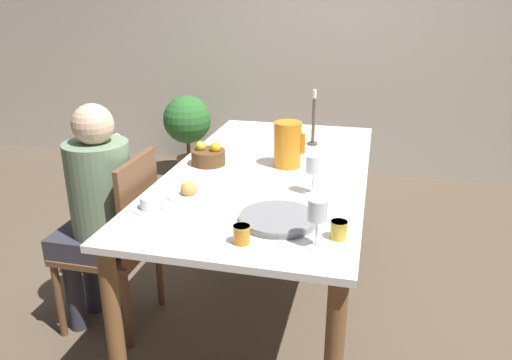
{
  "coord_description": "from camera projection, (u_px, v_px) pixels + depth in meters",
  "views": [
    {
      "loc": [
        0.5,
        -2.35,
        1.64
      ],
      "look_at": [
        0.0,
        -0.29,
        0.83
      ],
      "focal_mm": 35.0,
      "sensor_mm": 36.0,
      "label": 1
    }
  ],
  "objects": [
    {
      "name": "red_pitcher",
      "position": [
        287.0,
        144.0,
        2.56
      ],
      "size": [
        0.17,
        0.14,
        0.24
      ],
      "color": "orange",
      "rests_on": "dining_table"
    },
    {
      "name": "teacup_near_person",
      "position": [
        151.0,
        204.0,
        2.08
      ],
      "size": [
        0.15,
        0.15,
        0.06
      ],
      "color": "silver",
      "rests_on": "dining_table"
    },
    {
      "name": "bread_plate",
      "position": [
        189.0,
        192.0,
        2.22
      ],
      "size": [
        0.19,
        0.19,
        0.07
      ],
      "color": "silver",
      "rests_on": "dining_table"
    },
    {
      "name": "candlestick_tall",
      "position": [
        313.0,
        124.0,
        2.92
      ],
      "size": [
        0.06,
        0.06,
        0.33
      ],
      "color": "#4C4238",
      "rests_on": "dining_table"
    },
    {
      "name": "potted_plant",
      "position": [
        187.0,
        124.0,
        4.58
      ],
      "size": [
        0.44,
        0.44,
        0.75
      ],
      "color": "#A8603D",
      "rests_on": "ground_plane"
    },
    {
      "name": "chair_person_side",
      "position": [
        120.0,
        239.0,
        2.48
      ],
      "size": [
        0.42,
        0.42,
        0.91
      ],
      "rotation": [
        0.0,
        0.0,
        1.57
      ],
      "color": "brown",
      "rests_on": "ground_plane"
    },
    {
      "name": "jam_jar_amber",
      "position": [
        339.0,
        229.0,
        1.83
      ],
      "size": [
        0.06,
        0.06,
        0.07
      ],
      "color": "gold",
      "rests_on": "dining_table"
    },
    {
      "name": "wine_glass_juice",
      "position": [
        318.0,
        213.0,
        1.74
      ],
      "size": [
        0.07,
        0.07,
        0.18
      ],
      "color": "white",
      "rests_on": "dining_table"
    },
    {
      "name": "person_seated",
      "position": [
        96.0,
        201.0,
        2.4
      ],
      "size": [
        0.39,
        0.41,
        1.17
      ],
      "rotation": [
        0.0,
        0.0,
        1.57
      ],
      "color": "#33333D",
      "rests_on": "ground_plane"
    },
    {
      "name": "dining_table",
      "position": [
        269.0,
        187.0,
        2.59
      ],
      "size": [
        0.98,
        1.91,
        0.78
      ],
      "color": "white",
      "rests_on": "ground_plane"
    },
    {
      "name": "wine_glass_water",
      "position": [
        314.0,
        166.0,
        2.21
      ],
      "size": [
        0.07,
        0.07,
        0.18
      ],
      "color": "white",
      "rests_on": "dining_table"
    },
    {
      "name": "fruit_bowl",
      "position": [
        208.0,
        156.0,
        2.62
      ],
      "size": [
        0.18,
        0.18,
        0.12
      ],
      "color": "brown",
      "rests_on": "dining_table"
    },
    {
      "name": "ground_plane",
      "position": [
        268.0,
        298.0,
        2.83
      ],
      "size": [
        20.0,
        20.0,
        0.0
      ],
      "primitive_type": "plane",
      "color": "brown"
    },
    {
      "name": "jam_jar_red",
      "position": [
        242.0,
        234.0,
        1.8
      ],
      "size": [
        0.06,
        0.06,
        0.07
      ],
      "color": "#C67A1E",
      "rests_on": "dining_table"
    },
    {
      "name": "serving_tray",
      "position": [
        279.0,
        219.0,
        1.97
      ],
      "size": [
        0.31,
        0.31,
        0.03
      ],
      "color": "gray",
      "rests_on": "dining_table"
    },
    {
      "name": "wall_back",
      "position": [
        323.0,
        31.0,
        4.43
      ],
      "size": [
        10.0,
        0.06,
        2.6
      ],
      "color": "beige",
      "rests_on": "ground_plane"
    }
  ]
}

